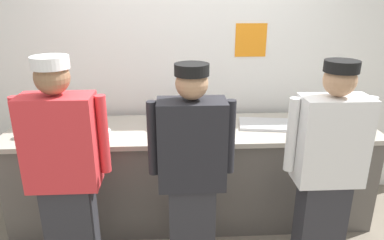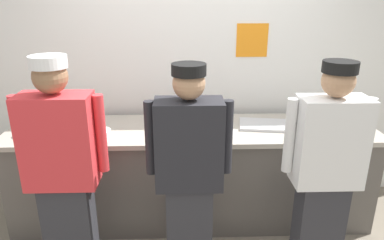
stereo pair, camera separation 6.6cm
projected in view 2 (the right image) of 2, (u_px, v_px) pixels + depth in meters
name	position (u px, v px, depth m)	size (l,w,h in m)	color
wall_back	(190.00, 60.00, 3.41)	(5.02, 0.11, 2.80)	white
prep_counter	(192.00, 173.00, 3.25)	(3.20, 0.75, 0.89)	#56514C
chef_near_left	(63.00, 171.00, 2.37)	(0.60, 0.24, 1.66)	#2D2D33
chef_center	(189.00, 173.00, 2.41)	(0.59, 0.24, 1.60)	#2D2D33
chef_far_right	(326.00, 171.00, 2.42)	(0.59, 0.24, 1.61)	#2D2D33
plate_stack_front	(69.00, 123.00, 3.09)	(0.21, 0.21, 0.08)	white
plate_stack_rear	(99.00, 133.00, 2.93)	(0.19, 0.19, 0.05)	white
mixing_bowl_steel	(172.00, 120.00, 3.14)	(0.38, 0.38, 0.10)	#B7BABF
sheet_tray	(268.00, 125.00, 3.14)	(0.49, 0.30, 0.02)	#B7BABF
squeeze_bottle_primary	(60.00, 128.00, 2.83)	(0.06, 0.06, 0.21)	orange
squeeze_bottle_secondary	(48.00, 114.00, 3.19)	(0.06, 0.06, 0.18)	#56A333
ramekin_green_sauce	(227.00, 133.00, 2.93)	(0.11, 0.11, 0.04)	white
ramekin_yellow_sauce	(326.00, 118.00, 3.30)	(0.11, 0.11, 0.04)	white
ramekin_red_sauce	(326.00, 134.00, 2.93)	(0.10, 0.10, 0.04)	white
deli_cup	(26.00, 130.00, 2.91)	(0.09, 0.09, 0.10)	white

